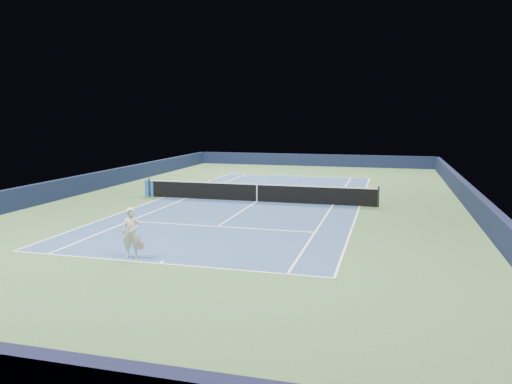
# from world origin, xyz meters

# --- Properties ---
(ground) EXTENTS (40.00, 40.00, 0.00)m
(ground) POSITION_xyz_m (0.00, 0.00, 0.00)
(ground) COLOR #36562F
(ground) RESTS_ON ground
(wall_far) EXTENTS (22.00, 0.35, 1.10)m
(wall_far) POSITION_xyz_m (0.00, 19.82, 0.55)
(wall_far) COLOR black
(wall_far) RESTS_ON ground
(wall_right) EXTENTS (0.35, 40.00, 1.10)m
(wall_right) POSITION_xyz_m (10.82, 0.00, 0.55)
(wall_right) COLOR black
(wall_right) RESTS_ON ground
(wall_left) EXTENTS (0.35, 40.00, 1.10)m
(wall_left) POSITION_xyz_m (-10.82, 0.00, 0.55)
(wall_left) COLOR #101832
(wall_left) RESTS_ON ground
(court_surface) EXTENTS (10.97, 23.77, 0.01)m
(court_surface) POSITION_xyz_m (0.00, 0.00, 0.00)
(court_surface) COLOR navy
(court_surface) RESTS_ON ground
(baseline_far) EXTENTS (10.97, 0.08, 0.00)m
(baseline_far) POSITION_xyz_m (0.00, 11.88, 0.01)
(baseline_far) COLOR white
(baseline_far) RESTS_ON ground
(baseline_near) EXTENTS (10.97, 0.08, 0.00)m
(baseline_near) POSITION_xyz_m (0.00, -11.88, 0.01)
(baseline_near) COLOR white
(baseline_near) RESTS_ON ground
(sideline_doubles_right) EXTENTS (0.08, 23.77, 0.00)m
(sideline_doubles_right) POSITION_xyz_m (5.49, 0.00, 0.01)
(sideline_doubles_right) COLOR white
(sideline_doubles_right) RESTS_ON ground
(sideline_doubles_left) EXTENTS (0.08, 23.77, 0.00)m
(sideline_doubles_left) POSITION_xyz_m (-5.49, 0.00, 0.01)
(sideline_doubles_left) COLOR white
(sideline_doubles_left) RESTS_ON ground
(sideline_singles_right) EXTENTS (0.08, 23.77, 0.00)m
(sideline_singles_right) POSITION_xyz_m (4.12, 0.00, 0.01)
(sideline_singles_right) COLOR white
(sideline_singles_right) RESTS_ON ground
(sideline_singles_left) EXTENTS (0.08, 23.77, 0.00)m
(sideline_singles_left) POSITION_xyz_m (-4.12, 0.00, 0.01)
(sideline_singles_left) COLOR white
(sideline_singles_left) RESTS_ON ground
(service_line_far) EXTENTS (8.23, 0.08, 0.00)m
(service_line_far) POSITION_xyz_m (0.00, 6.40, 0.01)
(service_line_far) COLOR white
(service_line_far) RESTS_ON ground
(service_line_near) EXTENTS (8.23, 0.08, 0.00)m
(service_line_near) POSITION_xyz_m (0.00, -6.40, 0.01)
(service_line_near) COLOR white
(service_line_near) RESTS_ON ground
(center_service_line) EXTENTS (0.08, 12.80, 0.00)m
(center_service_line) POSITION_xyz_m (0.00, 0.00, 0.01)
(center_service_line) COLOR white
(center_service_line) RESTS_ON ground
(center_mark_far) EXTENTS (0.08, 0.30, 0.00)m
(center_mark_far) POSITION_xyz_m (0.00, 11.73, 0.01)
(center_mark_far) COLOR white
(center_mark_far) RESTS_ON ground
(center_mark_near) EXTENTS (0.08, 0.30, 0.00)m
(center_mark_near) POSITION_xyz_m (0.00, -11.73, 0.01)
(center_mark_near) COLOR white
(center_mark_near) RESTS_ON ground
(tennis_net) EXTENTS (12.90, 0.10, 1.07)m
(tennis_net) POSITION_xyz_m (0.00, 0.00, 0.50)
(tennis_net) COLOR black
(tennis_net) RESTS_ON ground
(sponsor_cube) EXTENTS (0.64, 0.59, 0.93)m
(sponsor_cube) POSITION_xyz_m (-6.40, 0.26, 0.46)
(sponsor_cube) COLOR blue
(sponsor_cube) RESTS_ON ground
(tennis_player) EXTENTS (0.81, 1.30, 1.66)m
(tennis_player) POSITION_xyz_m (-1.15, -11.51, 0.83)
(tennis_player) COLOR silver
(tennis_player) RESTS_ON ground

